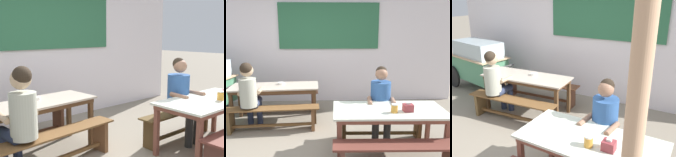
{
  "view_description": "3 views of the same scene",
  "coord_description": "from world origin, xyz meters",
  "views": [
    {
      "loc": [
        -2.23,
        -2.2,
        1.61
      ],
      "look_at": [
        0.22,
        0.57,
        1.02
      ],
      "focal_mm": 44.82,
      "sensor_mm": 36.0,
      "label": 1
    },
    {
      "loc": [
        0.4,
        -3.48,
        1.91
      ],
      "look_at": [
        0.57,
        0.69,
        0.96
      ],
      "focal_mm": 38.13,
      "sensor_mm": 36.0,
      "label": 2
    },
    {
      "loc": [
        2.15,
        -2.45,
        2.23
      ],
      "look_at": [
        0.35,
        0.78,
        0.95
      ],
      "focal_mm": 39.72,
      "sensor_mm": 36.0,
      "label": 3
    }
  ],
  "objects": [
    {
      "name": "food_cart",
      "position": [
        -2.42,
        1.56,
        0.69
      ],
      "size": [
        1.89,
        1.05,
        1.17
      ],
      "color": "#51946B",
      "rests_on": "ground_plane"
    },
    {
      "name": "soup_bowl",
      "position": [
        -0.57,
        1.24,
        0.75
      ],
      "size": [
        0.14,
        0.14,
        0.04
      ],
      "primitive_type": "cylinder",
      "color": "silver",
      "rests_on": "dining_table_far"
    },
    {
      "name": "bench_near_back",
      "position": [
        1.28,
        0.23,
        0.29
      ],
      "size": [
        1.5,
        0.31,
        0.45
      ],
      "color": "#533D1D",
      "rests_on": "ground_plane"
    },
    {
      "name": "bench_far_front",
      "position": [
        -0.64,
        0.63,
        0.29
      ],
      "size": [
        1.74,
        0.41,
        0.45
      ],
      "color": "brown",
      "rests_on": "ground_plane"
    },
    {
      "name": "person_left_back_turned",
      "position": [
        -1.03,
        0.68,
        0.73
      ],
      "size": [
        0.42,
        0.57,
        1.28
      ],
      "color": "#2A334E",
      "rests_on": "ground_plane"
    },
    {
      "name": "dining_table_far",
      "position": [
        -0.67,
        1.13,
        0.65
      ],
      "size": [
        1.75,
        0.76,
        0.73
      ],
      "color": "#C2B2A0",
      "rests_on": "ground_plane"
    },
    {
      "name": "condiment_jar",
      "position": [
        1.3,
        -0.41,
        0.79
      ],
      "size": [
        0.09,
        0.09,
        0.12
      ],
      "color": "gold",
      "rests_on": "dining_table_near"
    },
    {
      "name": "person_right_near_table",
      "position": [
        1.24,
        0.17,
        0.71
      ],
      "size": [
        0.47,
        0.53,
        1.26
      ],
      "color": "#272826",
      "rests_on": "ground_plane"
    },
    {
      "name": "backdrop_wall",
      "position": [
        0.01,
        2.43,
        1.48
      ],
      "size": [
        7.07,
        0.23,
        2.82
      ],
      "color": "white",
      "rests_on": "ground_plane"
    },
    {
      "name": "tissue_box",
      "position": [
        1.51,
        -0.37,
        0.78
      ],
      "size": [
        0.13,
        0.11,
        0.13
      ],
      "color": "#93363B",
      "rests_on": "dining_table_near"
    },
    {
      "name": "ground_plane",
      "position": [
        0.0,
        0.0,
        0.0
      ],
      "size": [
        40.0,
        40.0,
        0.0
      ],
      "primitive_type": "plane",
      "color": "gray"
    },
    {
      "name": "dining_table_near",
      "position": [
        1.26,
        -0.28,
        0.65
      ],
      "size": [
        1.62,
        0.8,
        0.73
      ],
      "color": "silver",
      "rests_on": "ground_plane"
    },
    {
      "name": "bench_far_back",
      "position": [
        -0.71,
        1.64,
        0.29
      ],
      "size": [
        1.74,
        0.41,
        0.45
      ],
      "color": "brown",
      "rests_on": "ground_plane"
    }
  ]
}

